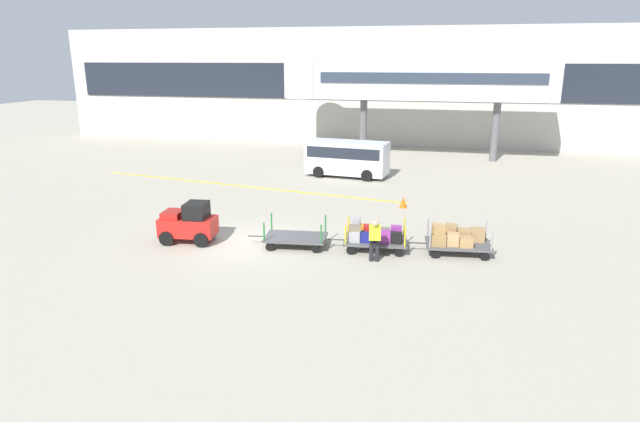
% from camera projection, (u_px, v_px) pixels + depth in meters
% --- Properties ---
extents(ground_plane, '(120.00, 120.00, 0.00)m').
position_uv_depth(ground_plane, '(252.00, 244.00, 20.74)').
color(ground_plane, '#A8A08E').
extents(apron_lead_line, '(18.60, 3.43, 0.01)m').
position_uv_depth(apron_lead_line, '(243.00, 186.00, 29.97)').
color(apron_lead_line, yellow).
rests_on(apron_lead_line, ground_plane).
extents(terminal_building, '(51.55, 2.51, 9.20)m').
position_uv_depth(terminal_building, '(361.00, 87.00, 43.79)').
color(terminal_building, '#BCB7AD').
rests_on(terminal_building, ground_plane).
extents(jet_bridge, '(18.58, 3.00, 6.68)m').
position_uv_depth(jet_bridge, '(405.00, 81.00, 37.11)').
color(jet_bridge, silver).
rests_on(jet_bridge, ground_plane).
extents(baggage_tug, '(2.20, 1.41, 1.58)m').
position_uv_depth(baggage_tug, '(189.00, 223.00, 20.73)').
color(baggage_tug, red).
rests_on(baggage_tug, ground_plane).
extents(baggage_cart_lead, '(3.06, 1.62, 1.10)m').
position_uv_depth(baggage_cart_lead, '(295.00, 238.00, 20.33)').
color(baggage_cart_lead, '#4C4C4F').
rests_on(baggage_cart_lead, ground_plane).
extents(baggage_cart_middle, '(3.06, 1.62, 1.10)m').
position_uv_depth(baggage_cart_middle, '(373.00, 236.00, 19.93)').
color(baggage_cart_middle, '#4C4C4F').
rests_on(baggage_cart_middle, ground_plane).
extents(baggage_cart_tail, '(3.06, 1.62, 1.13)m').
position_uv_depth(baggage_cart_tail, '(455.00, 238.00, 19.59)').
color(baggage_cart_tail, '#4C4C4F').
rests_on(baggage_cart_tail, ground_plane).
extents(baggage_handler, '(0.45, 0.47, 1.56)m').
position_uv_depth(baggage_handler, '(375.00, 238.00, 18.65)').
color(baggage_handler, black).
rests_on(baggage_handler, ground_plane).
extents(shuttle_van, '(4.99, 2.46, 2.10)m').
position_uv_depth(shuttle_van, '(347.00, 156.00, 32.11)').
color(shuttle_van, silver).
rests_on(shuttle_van, ground_plane).
extents(safety_cone_near, '(0.36, 0.36, 0.55)m').
position_uv_depth(safety_cone_near, '(170.00, 212.00, 23.98)').
color(safety_cone_near, '#EA590F').
rests_on(safety_cone_near, ground_plane).
extents(safety_cone_far, '(0.36, 0.36, 0.55)m').
position_uv_depth(safety_cone_far, '(403.00, 202.00, 25.62)').
color(safety_cone_far, '#EA590F').
rests_on(safety_cone_far, ground_plane).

